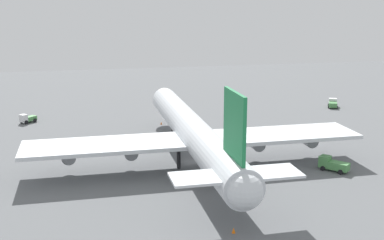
# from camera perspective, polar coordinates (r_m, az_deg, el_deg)

# --- Properties ---
(ground_plane) EXTENTS (269.80, 269.80, 0.00)m
(ground_plane) POSITION_cam_1_polar(r_m,az_deg,el_deg) (95.88, -0.00, -4.82)
(ground_plane) COLOR slate
(cargo_airplane) EXTENTS (67.45, 61.99, 18.41)m
(cargo_airplane) POSITION_cam_1_polar(r_m,az_deg,el_deg) (93.66, 0.07, -1.40)
(cargo_airplane) COLOR silver
(cargo_airplane) RESTS_ON ground_plane
(pushback_tractor) EXTENTS (5.36, 4.92, 2.51)m
(pushback_tractor) POSITION_cam_1_polar(r_m,az_deg,el_deg) (94.26, 15.82, -4.90)
(pushback_tractor) COLOR #4C8C4C
(pushback_tractor) RESTS_ON ground_plane
(cargo_loader) EXTENTS (4.08, 4.25, 2.35)m
(cargo_loader) POSITION_cam_1_polar(r_m,az_deg,el_deg) (132.08, -18.35, 0.17)
(cargo_loader) COLOR silver
(cargo_loader) RESTS_ON ground_plane
(fuel_truck) EXTENTS (5.42, 4.21, 2.32)m
(fuel_truck) POSITION_cam_1_polar(r_m,az_deg,el_deg) (149.28, 15.83, 1.85)
(fuel_truck) COLOR silver
(fuel_truck) RESTS_ON ground_plane
(safety_cone_nose) EXTENTS (0.44, 0.44, 0.63)m
(safety_cone_nose) POSITION_cam_1_polar(r_m,az_deg,el_deg) (124.26, -3.54, -0.36)
(safety_cone_nose) COLOR orange
(safety_cone_nose) RESTS_ON ground_plane
(safety_cone_tail) EXTENTS (0.52, 0.52, 0.74)m
(safety_cone_tail) POSITION_cam_1_polar(r_m,az_deg,el_deg) (68.29, 4.79, -12.49)
(safety_cone_tail) COLOR orange
(safety_cone_tail) RESTS_ON ground_plane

